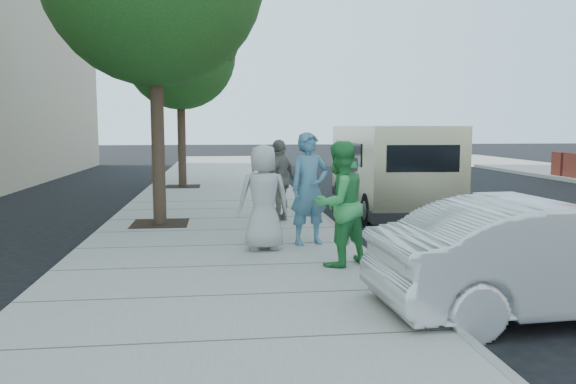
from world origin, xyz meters
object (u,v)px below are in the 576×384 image
Objects in this scene: tree_far at (181,49)px; van at (388,167)px; parking_meter at (348,182)px; person_striped_polo at (280,180)px; sedan at (551,257)px; person_gray_shirt at (264,197)px; person_green_shirt at (339,204)px; person_officer at (309,189)px.

van is at bearing -46.46° from tree_far.
person_striped_polo reaches higher than parking_meter.
person_gray_shirt is (-3.17, 3.32, 0.35)m from sedan.
person_gray_shirt is 0.99× the size of person_striped_polo.
person_striped_polo is at bearing -107.96° from person_gray_shirt.
van reaches higher than person_green_shirt.
person_green_shirt is (0.20, -1.57, -0.06)m from person_officer.
tree_far is 1.52× the size of sedan.
parking_meter is 0.78× the size of person_officer.
person_gray_shirt is at bearing -125.17° from van.
sedan is at bearing -50.06° from parking_meter.
person_green_shirt is (-0.47, -1.43, -0.19)m from parking_meter.
van reaches higher than person_striped_polo.
person_officer is at bearing -120.11° from van.
person_gray_shirt is 2.95m from person_striped_polo.
person_green_shirt is (3.03, -11.66, -3.79)m from tree_far.
tree_far is at bearing 123.76° from parking_meter.
van is at bearing 158.03° from person_striped_polo.
person_officer is (-2.32, 3.68, 0.44)m from sedan.
person_officer is 1.06× the size of person_green_shirt.
person_gray_shirt is at bearing 40.18° from sedan.
van is at bearing 79.77° from parking_meter.
person_striped_polo reaches higher than person_gray_shirt.
tree_far reaches higher than van.
tree_far is 3.58× the size of person_striped_polo.
tree_far is at bearing -123.01° from person_striped_polo.
person_officer is at bearing -177.54° from parking_meter.
sedan is 6.73m from person_striped_polo.
van is at bearing -142.72° from person_green_shirt.
tree_far reaches higher than parking_meter.
parking_meter is 4.85m from van.
person_officer is at bearing 43.86° from person_striped_polo.
sedan is (1.65, -3.53, -0.57)m from parking_meter.
person_officer is at bearing -111.96° from person_green_shirt.
parking_meter is 0.83× the size of person_green_shirt.
person_officer reaches higher than sedan.
person_officer reaches higher than person_gray_shirt.
sedan is at bearing -90.29° from van.
van is 3.44m from person_striped_polo.
person_striped_polo reaches higher than sedan.
parking_meter is at bearing -178.25° from person_gray_shirt.
person_gray_shirt is at bearing -79.23° from tree_far.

